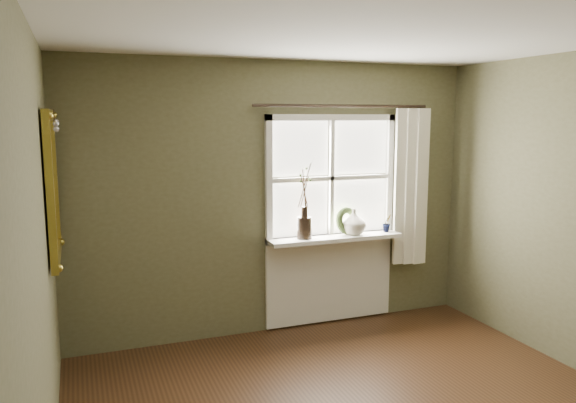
% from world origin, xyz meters
% --- Properties ---
extents(ceiling, '(4.50, 4.50, 0.00)m').
position_xyz_m(ceiling, '(0.00, 0.00, 2.60)').
color(ceiling, silver).
rests_on(ceiling, ground).
extents(wall_back, '(4.00, 0.10, 2.60)m').
position_xyz_m(wall_back, '(0.00, 2.30, 1.30)').
color(wall_back, brown).
rests_on(wall_back, ground).
extents(wall_left, '(0.10, 4.50, 2.60)m').
position_xyz_m(wall_left, '(-2.05, 0.00, 1.30)').
color(wall_left, brown).
rests_on(wall_left, ground).
extents(window_frame, '(1.36, 0.06, 1.24)m').
position_xyz_m(window_frame, '(0.55, 2.23, 1.48)').
color(window_frame, white).
rests_on(window_frame, wall_back).
extents(window_sill, '(1.36, 0.26, 0.04)m').
position_xyz_m(window_sill, '(0.55, 2.12, 0.90)').
color(window_sill, white).
rests_on(window_sill, wall_back).
extents(window_apron, '(1.36, 0.04, 0.88)m').
position_xyz_m(window_apron, '(0.55, 2.23, 0.46)').
color(window_apron, white).
rests_on(window_apron, ground).
extents(dark_jug, '(0.17, 0.17, 0.21)m').
position_xyz_m(dark_jug, '(0.22, 2.12, 1.03)').
color(dark_jug, black).
rests_on(dark_jug, window_sill).
extents(cream_vase, '(0.29, 0.29, 0.26)m').
position_xyz_m(cream_vase, '(0.75, 2.12, 1.05)').
color(cream_vase, beige).
rests_on(cream_vase, window_sill).
extents(wreath, '(0.30, 0.20, 0.28)m').
position_xyz_m(wreath, '(0.70, 2.16, 1.02)').
color(wreath, '#2F401C').
rests_on(wreath, window_sill).
extents(potted_plant_left, '(0.09, 0.06, 0.16)m').
position_xyz_m(potted_plant_left, '(0.19, 2.12, 1.00)').
color(potted_plant_left, '#2F401C').
rests_on(potted_plant_left, window_sill).
extents(potted_plant_right, '(0.12, 0.11, 0.18)m').
position_xyz_m(potted_plant_right, '(1.13, 2.12, 1.01)').
color(potted_plant_right, '#2F401C').
rests_on(potted_plant_right, window_sill).
extents(curtain, '(0.36, 0.12, 1.59)m').
position_xyz_m(curtain, '(1.39, 2.13, 1.37)').
color(curtain, white).
rests_on(curtain, wall_back).
extents(curtain_rod, '(1.84, 0.03, 0.03)m').
position_xyz_m(curtain_rod, '(0.65, 2.17, 2.18)').
color(curtain_rod, black).
rests_on(curtain_rod, wall_back).
extents(gilt_mirror, '(0.10, 0.93, 1.11)m').
position_xyz_m(gilt_mirror, '(-1.96, 1.69, 1.58)').
color(gilt_mirror, white).
rests_on(gilt_mirror, wall_left).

